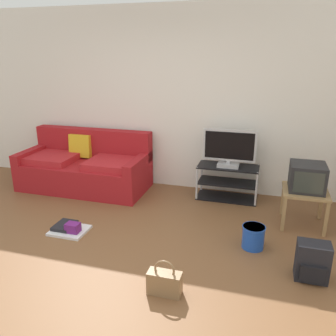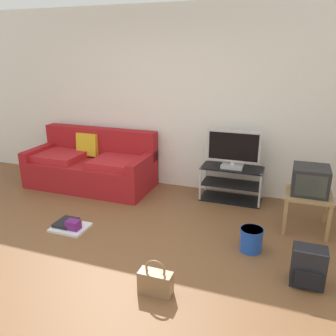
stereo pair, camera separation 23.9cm
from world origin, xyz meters
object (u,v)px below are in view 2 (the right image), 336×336
Objects in this scene: flat_tv at (233,150)px; side_table at (308,199)px; handbag at (155,282)px; tv_stand at (231,184)px; backpack at (308,267)px; couch at (92,166)px; floor_tray at (70,225)px; cleaning_bucket at (251,239)px; crt_tv at (310,180)px.

flat_tv reaches higher than side_table.
handbag is (-0.27, -2.26, -0.64)m from flat_tv.
handbag is at bearing -96.66° from tv_stand.
flat_tv is 2.36m from handbag.
couch is at bearing 171.86° from backpack.
handbag reaches higher than floor_tray.
couch is 7.61× the size of cleaning_bucket.
cleaning_bucket is (0.44, -1.28, -0.11)m from tv_stand.
couch is 3.72× the size of side_table.
crt_tv is (1.00, -0.55, 0.38)m from tv_stand.
side_table is 0.94m from cleaning_bucket.
backpack is 0.69m from cleaning_bucket.
cleaning_bucket is 2.15m from floor_tray.
cleaning_bucket is at bearing -22.94° from couch.
handbag is at bearing -47.63° from couch.
backpack is (1.00, -1.67, -0.57)m from flat_tv.
flat_tv is (2.20, 0.14, 0.44)m from couch.
backpack is (1.00, -1.69, -0.06)m from tv_stand.
tv_stand is 1.97m from backpack.
crt_tv is at bearing -28.93° from tv_stand.
tv_stand is 1.64× the size of side_table.
couch is at bearing 157.06° from cleaning_bucket.
couch is 2.20m from tv_stand.
crt_tv is at bearing 52.98° from cleaning_bucket.
side_table is 1.24× the size of floor_tray.
tv_stand reaches higher than handbag.
side_table is at bearing -29.64° from tv_stand.
side_table is (3.19, -0.40, 0.07)m from couch.
handbag reaches higher than cleaning_bucket.
cleaning_bucket is (0.44, -1.26, -0.62)m from flat_tv.
side_table is 1.28× the size of crt_tv.
backpack reaches higher than floor_tray.
flat_tv reaches higher than crt_tv.
side_table is at bearing -28.66° from flat_tv.
flat_tv reaches higher than backpack.
side_table is 0.24m from crt_tv.
handbag is 0.80× the size of floor_tray.
couch is 2.65× the size of flat_tv.
couch reaches higher than cleaning_bucket.
handbag is at bearing -96.73° from flat_tv.
floor_tray is at bearing -165.97° from backpack.
tv_stand is 2.30m from handbag.
couch is at bearing 173.13° from crt_tv.
tv_stand reaches higher than floor_tray.
floor_tray is (-2.68, -0.97, -0.35)m from side_table.
couch is 3.55m from backpack.
handbag is at bearing -125.37° from cleaning_bucket.
backpack is at bearing -89.80° from crt_tv.
couch is at bearing 172.84° from side_table.
flat_tv is 2.87× the size of cleaning_bucket.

